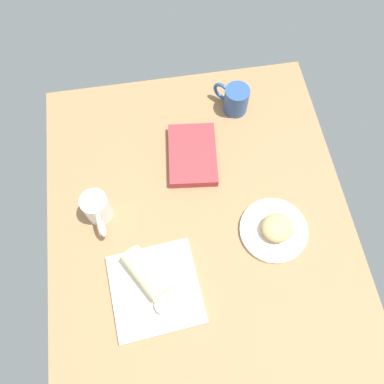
% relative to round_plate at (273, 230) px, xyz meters
% --- Properties ---
extents(dining_table, '(1.10, 0.90, 0.04)m').
position_rel_round_plate_xyz_m(dining_table, '(-0.06, -0.21, -0.03)').
color(dining_table, '#9E754C').
rests_on(dining_table, ground).
extents(round_plate, '(0.20, 0.20, 0.01)m').
position_rel_round_plate_xyz_m(round_plate, '(0.00, 0.00, 0.00)').
color(round_plate, silver).
rests_on(round_plate, dining_table).
extents(scone_pastry, '(0.10, 0.10, 0.05)m').
position_rel_round_plate_xyz_m(scone_pastry, '(0.00, 0.01, 0.03)').
color(scone_pastry, tan).
rests_on(scone_pastry, round_plate).
extents(square_plate, '(0.26, 0.26, 0.02)m').
position_rel_round_plate_xyz_m(square_plate, '(0.11, -0.36, 0.00)').
color(square_plate, silver).
rests_on(square_plate, dining_table).
extents(sauce_cup, '(0.05, 0.05, 0.02)m').
position_rel_round_plate_xyz_m(sauce_cup, '(0.16, -0.34, 0.02)').
color(sauce_cup, silver).
rests_on(sauce_cup, square_plate).
extents(breakfast_wrap, '(0.16, 0.13, 0.06)m').
position_rel_round_plate_xyz_m(breakfast_wrap, '(0.08, -0.38, 0.04)').
color(breakfast_wrap, beige).
rests_on(breakfast_wrap, square_plate).
extents(book_stack, '(0.23, 0.17, 0.03)m').
position_rel_round_plate_xyz_m(book_stack, '(-0.28, -0.20, 0.01)').
color(book_stack, '#A53338').
rests_on(book_stack, dining_table).
extents(coffee_mug, '(0.11, 0.11, 0.10)m').
position_rel_round_plate_xyz_m(coffee_mug, '(-0.45, -0.03, 0.04)').
color(coffee_mug, '#2D518C').
rests_on(coffee_mug, dining_table).
extents(second_mug, '(0.13, 0.08, 0.10)m').
position_rel_round_plate_xyz_m(second_mug, '(-0.13, -0.50, 0.04)').
color(second_mug, white).
rests_on(second_mug, dining_table).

